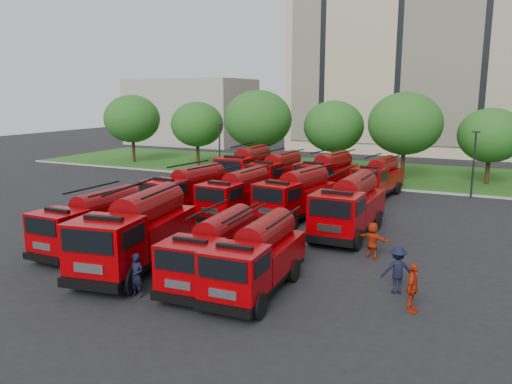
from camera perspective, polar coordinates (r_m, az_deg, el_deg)
ground at (r=28.11m, az=-3.49°, el=-5.10°), size 140.00×140.00×0.00m
lawn at (r=51.91m, az=10.39°, el=2.38°), size 70.00×16.00×0.12m
curb at (r=44.22m, az=7.68°, el=0.95°), size 70.00×0.30×0.14m
apartment_building at (r=72.56m, az=16.96°, el=14.42°), size 30.00×14.18×25.00m
side_building at (r=80.20m, az=-7.35°, el=9.09°), size 18.00×12.00×10.00m
tree_0 at (r=58.82m, az=-13.98°, el=8.12°), size 6.30×6.30×7.70m
tree_1 at (r=55.02m, az=-6.74°, el=7.68°), size 5.71×5.71×6.98m
tree_2 at (r=49.85m, az=0.24°, el=8.32°), size 6.72×6.72×8.22m
tree_3 at (r=49.76m, az=8.86°, el=7.41°), size 5.88×5.88×7.19m
tree_4 at (r=46.74m, az=16.67°, el=7.50°), size 6.55×6.55×8.01m
tree_5 at (r=47.27m, az=25.25°, el=5.88°), size 5.46×5.46×6.68m
lamp_post_0 at (r=47.14m, az=-4.20°, el=5.13°), size 0.60×0.25×5.11m
lamp_post_1 at (r=41.16m, az=23.64°, el=3.32°), size 0.60×0.25×5.11m
fire_truck_0 at (r=26.59m, az=-18.18°, el=-3.27°), size 2.47×6.56×2.97m
fire_truck_1 at (r=23.22m, az=-13.42°, el=-4.43°), size 3.77×7.95×3.48m
fire_truck_2 at (r=21.01m, az=-4.69°, el=-6.68°), size 2.64×6.45×2.88m
fire_truck_3 at (r=20.12m, az=0.12°, el=-7.45°), size 2.56×6.44×2.89m
fire_truck_4 at (r=32.98m, az=-7.72°, el=0.08°), size 3.28×7.12×3.12m
fire_truck_5 at (r=31.86m, az=-2.07°, el=-0.28°), size 2.75×6.83×3.06m
fire_truck_6 at (r=31.57m, az=4.62°, el=-0.32°), size 3.44×7.22×3.15m
fire_truck_7 at (r=28.47m, az=10.63°, el=-1.58°), size 2.82×7.37×3.33m
fire_truck_8 at (r=41.85m, az=-1.03°, el=2.77°), size 3.00×7.64×3.43m
fire_truck_9 at (r=40.03m, az=2.42°, el=2.17°), size 2.91×7.09×3.16m
fire_truck_10 at (r=39.50m, az=8.10°, el=2.01°), size 3.45×7.42×3.25m
fire_truck_11 at (r=39.62m, az=13.82°, el=1.61°), size 2.97×6.71×2.96m
firefighter_0 at (r=20.63m, az=-13.40°, el=-11.60°), size 0.66×0.48×1.78m
firefighter_1 at (r=20.61m, az=-10.43°, el=-11.49°), size 0.86×0.59×1.61m
firefighter_2 at (r=19.72m, az=17.27°, el=-12.91°), size 0.69×1.12×1.84m
firefighter_3 at (r=21.27m, az=15.72°, el=-11.00°), size 1.41×1.10×1.95m
firefighter_4 at (r=27.53m, az=-9.06°, el=-5.58°), size 0.94×1.08×1.86m
firefighter_5 at (r=25.19m, az=13.10°, el=-7.34°), size 1.80×1.20×1.79m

